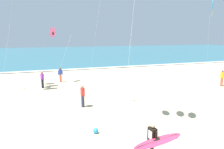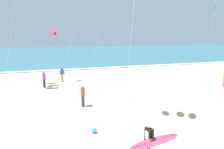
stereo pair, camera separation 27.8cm
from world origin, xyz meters
The scene contains 9 objects.
ocean_water centered at (0.00, 54.17, 0.04)m, with size 160.00×60.00×0.08m, color #336B7A.
shoreline_foam centered at (0.00, 24.47, 0.09)m, with size 160.00×0.98×0.01m, color white.
surfer_lead centered at (-0.96, 1.30, 1.04)m, with size 2.21×1.06×1.71m.
kite_delta_rose_far centered at (-3.86, 16.68, 5.20)m, with size 2.65×2.88×5.74m.
kite_diamond_cobalt_low centered at (12.43, 13.03, 7.98)m, with size 2.85×2.65×8.90m.
bystander_purple_top centered at (-5.08, 14.95, 0.81)m, with size 0.32×0.44×1.59m.
bystander_red_top centered at (-2.39, 8.56, 0.81)m, with size 0.25×0.49×1.59m.
bystander_blue_top centered at (-3.27, 16.98, 0.81)m, with size 0.50×0.22×1.59m.
beach_ball centered at (-2.46, 4.53, 0.14)m, with size 0.28×0.28×0.28m, color #2D99DB.
Camera 2 is at (-4.40, -4.86, 4.90)m, focal length 32.37 mm.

